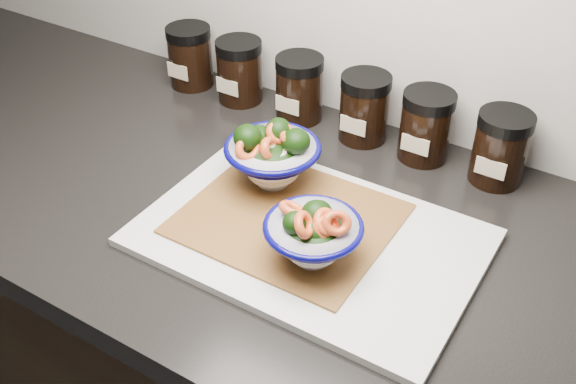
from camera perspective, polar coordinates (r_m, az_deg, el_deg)
The scene contains 11 objects.
countertop at distance 1.01m, azimuth -3.48°, elevation -1.45°, with size 3.50×0.60×0.04m, color black.
cutting_board at distance 0.92m, azimuth 1.83°, elevation -3.88°, with size 0.45×0.30×0.01m, color silver.
bamboo_mat at distance 0.93m, azimuth -0.00°, elevation -2.25°, with size 0.28×0.24×0.00m, color olive.
bowl_left at distance 0.97m, azimuth -1.36°, elevation 3.13°, with size 0.14×0.14×0.11m.
bowl_right at distance 0.84m, azimuth 2.17°, elevation -3.60°, with size 0.13×0.13×0.10m.
spice_jar_a at distance 1.28m, azimuth -8.28°, elevation 11.30°, with size 0.08×0.08×0.11m.
spice_jar_b at distance 1.22m, azimuth -4.12°, elevation 10.19°, with size 0.08×0.08×0.11m.
spice_jar_c at distance 1.16m, azimuth 0.96°, elevation 8.75°, with size 0.08×0.08×0.11m.
spice_jar_d at distance 1.11m, azimuth 6.48°, elevation 7.11°, with size 0.08×0.08×0.11m.
spice_jar_e at distance 1.07m, azimuth 11.60°, elevation 5.51°, with size 0.08×0.08×0.11m.
spice_jar_f at distance 1.05m, azimuth 17.54°, elevation 3.59°, with size 0.08×0.08×0.11m.
Camera 1 is at (0.46, 0.81, 1.51)m, focal length 42.00 mm.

